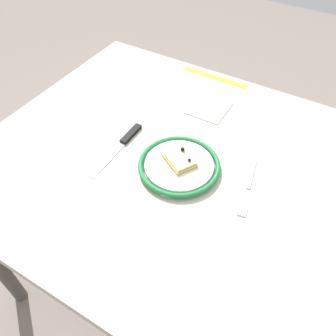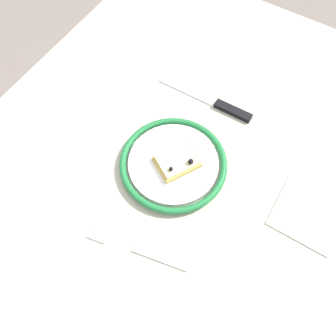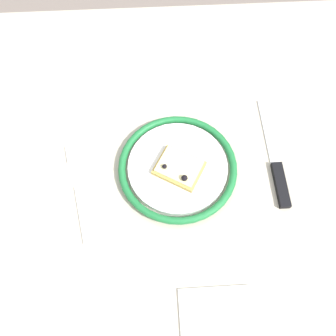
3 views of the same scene
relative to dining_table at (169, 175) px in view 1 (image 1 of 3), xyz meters
The scene contains 8 objects.
ground_plane 0.64m from the dining_table, ahead, with size 6.00×6.00×0.00m, color slate.
dining_table is the anchor object (origin of this frame).
plate 0.10m from the dining_table, 151.67° to the left, with size 0.23×0.23×0.02m.
pizza_slice_near 0.12m from the dining_table, 158.77° to the left, with size 0.11×0.10×0.03m.
knife 0.17m from the dining_table, ahead, with size 0.02×0.24×0.01m.
fork 0.25m from the dining_table, behind, with size 0.06×0.20×0.00m.
measuring_tape 0.44m from the dining_table, 82.06° to the right, with size 0.25×0.02×0.00m, color yellow.
napkin 0.27m from the dining_table, 88.98° to the right, with size 0.12×0.13×0.00m, color white.
Camera 1 is at (-0.35, 0.59, 1.42)m, focal length 36.89 mm.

